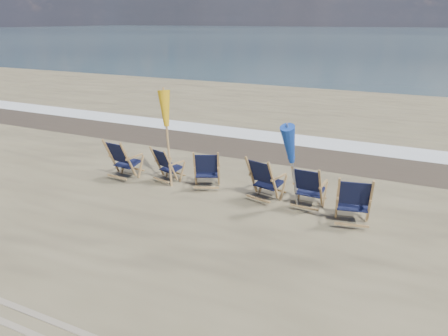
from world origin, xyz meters
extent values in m
plane|color=#344C56|center=(0.00, 128.00, 0.00)|extent=(400.00, 400.00, 0.00)
cube|color=silver|center=(0.00, 8.30, 0.00)|extent=(200.00, 1.40, 0.01)
cube|color=#42362A|center=(0.00, 6.80, 0.00)|extent=(200.00, 2.60, 0.00)
cylinder|color=#A07947|center=(-1.85, 2.90, 1.14)|extent=(0.06, 0.06, 2.28)
cone|color=gold|center=(-1.85, 2.90, 1.81)|extent=(0.30, 0.30, 0.85)
cylinder|color=#A5A5AD|center=(1.34, 2.73, 1.01)|extent=(0.06, 0.06, 2.01)
cone|color=#163C9C|center=(1.34, 2.73, 1.54)|extent=(0.30, 0.30, 0.85)
camera|label=1|loc=(3.83, -5.55, 3.85)|focal=35.00mm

